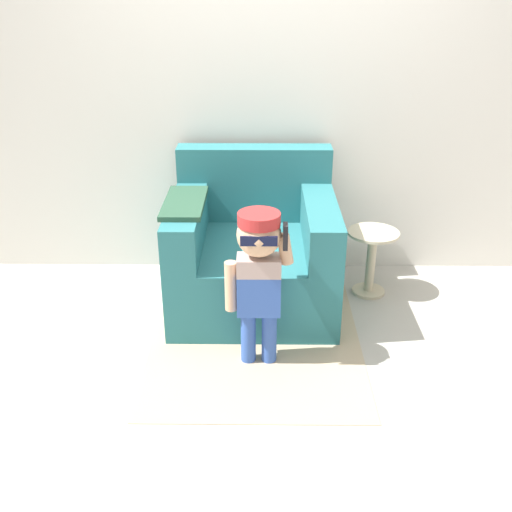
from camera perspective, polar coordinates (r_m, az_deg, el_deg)
The scene contains 6 objects.
ground_plane at distance 3.70m, azimuth 1.38°, elevation -6.23°, with size 10.00×10.00×0.00m, color #ADA89E.
wall_back at distance 4.01m, azimuth 1.43°, elevation 16.19°, with size 10.00×0.05×2.60m.
armchair at distance 3.78m, azimuth -0.26°, elevation 0.27°, with size 1.02×0.98×0.93m.
person_child at distance 3.06m, azimuth 0.25°, elevation -0.94°, with size 0.36×0.27×0.87m.
side_table at distance 3.97m, azimuth 10.93°, elevation -0.01°, with size 0.33×0.33×0.44m.
rug at distance 3.52m, azimuth -0.02°, elevation -7.98°, with size 1.20×1.45×0.01m.
Camera 1 is at (-0.06, -3.16, 1.93)m, focal length 42.00 mm.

